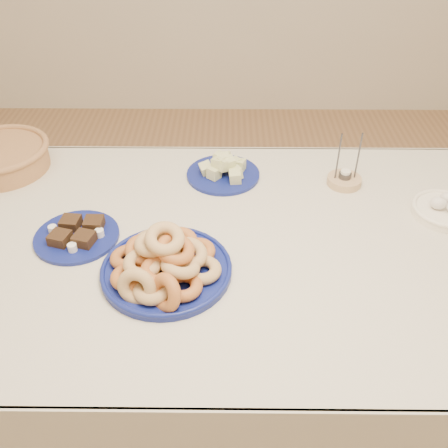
% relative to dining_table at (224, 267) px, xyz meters
% --- Properties ---
extents(ground, '(5.00, 5.00, 0.00)m').
position_rel_dining_table_xyz_m(ground, '(0.00, 0.00, -0.64)').
color(ground, '#986C48').
rests_on(ground, ground).
extents(dining_table, '(1.71, 1.11, 0.75)m').
position_rel_dining_table_xyz_m(dining_table, '(0.00, 0.00, 0.00)').
color(dining_table, brown).
rests_on(dining_table, ground).
extents(donut_platter, '(0.47, 0.47, 0.16)m').
position_rel_dining_table_xyz_m(donut_platter, '(-0.16, -0.15, 0.15)').
color(donut_platter, navy).
rests_on(donut_platter, dining_table).
extents(melon_plate, '(0.30, 0.30, 0.09)m').
position_rel_dining_table_xyz_m(melon_plate, '(-0.00, 0.35, 0.13)').
color(melon_plate, navy).
rests_on(melon_plate, dining_table).
extents(brownie_plate, '(0.27, 0.27, 0.04)m').
position_rel_dining_table_xyz_m(brownie_plate, '(-0.43, 0.01, 0.12)').
color(brownie_plate, navy).
rests_on(brownie_plate, dining_table).
extents(wicker_basket, '(0.41, 0.41, 0.09)m').
position_rel_dining_table_xyz_m(wicker_basket, '(-0.79, 0.39, 0.16)').
color(wicker_basket, '#8D5E38').
rests_on(wicker_basket, dining_table).
extents(candle_holder, '(0.12, 0.12, 0.19)m').
position_rel_dining_table_xyz_m(candle_holder, '(0.41, 0.30, 0.12)').
color(candle_holder, tan).
rests_on(candle_holder, dining_table).
extents(egg_bowl, '(0.25, 0.25, 0.07)m').
position_rel_dining_table_xyz_m(egg_bowl, '(0.69, 0.13, 0.13)').
color(egg_bowl, white).
rests_on(egg_bowl, dining_table).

